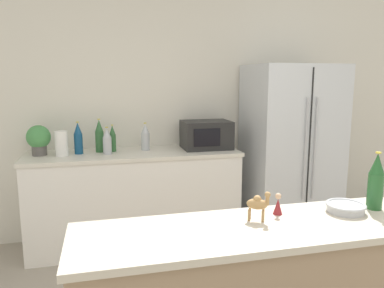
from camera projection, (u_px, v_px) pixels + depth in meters
The scene contains 15 objects.
wall_back at pixel (173, 113), 3.98m from camera, with size 8.00×0.06×2.55m.
back_counter at pixel (135, 198), 3.70m from camera, with size 2.03×0.63×0.94m.
refrigerator at pixel (290, 151), 3.92m from camera, with size 0.89×0.76×1.78m.
potted_plant at pixel (39, 139), 3.43m from camera, with size 0.22×0.22×0.28m.
paper_towel_roll at pixel (62, 144), 3.41m from camera, with size 0.11×0.11×0.23m.
microwave at pixel (206, 135), 3.78m from camera, with size 0.48×0.37×0.28m.
back_bottle_0 at pixel (113, 139), 3.63m from camera, with size 0.06×0.06×0.26m.
back_bottle_1 at pixel (145, 137), 3.69m from camera, with size 0.08×0.08×0.27m.
back_bottle_2 at pixel (99, 136), 3.59m from camera, with size 0.08×0.08×0.32m.
back_bottle_3 at pixel (107, 141), 3.49m from camera, with size 0.08×0.08×0.26m.
back_bottle_4 at pixel (78, 139), 3.50m from camera, with size 0.08×0.08×0.31m.
wine_bottle at pixel (376, 182), 2.06m from camera, with size 0.08×0.08×0.32m.
fruit_bowl at pixel (346, 207), 2.03m from camera, with size 0.21×0.21×0.05m.
camel_figurine at pixel (258, 203), 1.89m from camera, with size 0.12×0.10×0.16m.
wise_man_figurine_blue at pixel (278, 205), 1.99m from camera, with size 0.05×0.05×0.12m.
Camera 1 is at (-0.75, -1.18, 1.63)m, focal length 35.00 mm.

